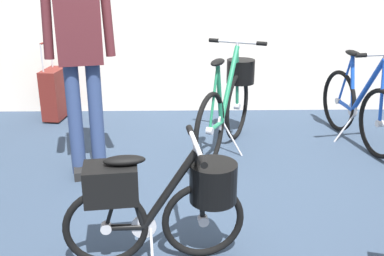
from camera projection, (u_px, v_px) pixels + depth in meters
ground_plane at (213, 211)px, 3.11m from camera, size 6.04×6.04×0.00m
folding_bike_foreground at (163, 198)px, 2.48m from camera, size 1.00×0.53×0.71m
display_bike_left at (358, 107)px, 4.19m from camera, size 0.53×1.28×0.90m
display_bike_right at (229, 101)px, 4.05m from camera, size 0.67×1.26×0.95m
visitor_near_wall at (79, 39)px, 3.33m from camera, size 0.52×0.33×1.82m
rolling_suitcase at (55, 93)px, 4.84m from camera, size 0.23×0.38×0.83m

